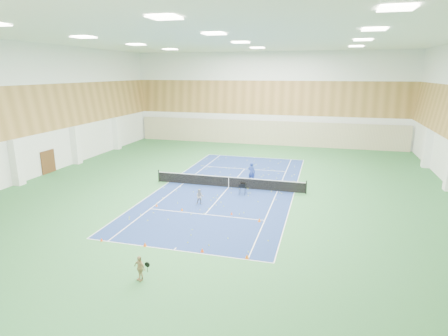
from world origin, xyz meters
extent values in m
plane|color=#2E6B37|center=(0.00, 0.00, 0.00)|extent=(40.00, 40.00, 0.00)
cube|color=navy|center=(0.00, 0.00, 0.01)|extent=(10.97, 23.77, 0.01)
cube|color=#C6B793|center=(0.00, 19.75, 1.60)|extent=(35.40, 0.16, 3.20)
cube|color=#593319|center=(-17.92, 0.00, 1.10)|extent=(0.08, 1.80, 2.20)
imported|color=navy|center=(1.54, 2.12, 0.90)|extent=(0.74, 0.57, 1.79)
imported|color=#92929A|center=(-1.00, -4.57, 0.59)|extent=(0.67, 0.59, 1.18)
imported|color=tan|center=(-0.35, -15.11, 0.62)|extent=(0.78, 0.55, 1.23)
cone|color=#FF660D|center=(-3.89, -5.82, 0.10)|extent=(0.19, 0.19, 0.21)
cone|color=orange|center=(-1.80, -6.14, 0.10)|extent=(0.19, 0.19, 0.21)
cone|color=#E1420B|center=(1.76, -5.94, 0.10)|extent=(0.18, 0.18, 0.19)
cone|color=orange|center=(3.81, -6.65, 0.12)|extent=(0.22, 0.22, 0.24)
cone|color=#F0420C|center=(-4.49, -11.92, 0.10)|extent=(0.18, 0.18, 0.19)
cone|color=#EB560C|center=(-1.76, -11.85, 0.12)|extent=(0.22, 0.22, 0.24)
cone|color=#FF500D|center=(1.56, -11.67, 0.11)|extent=(0.21, 0.21, 0.23)
cone|color=#DC5F0B|center=(4.06, -11.75, 0.12)|extent=(0.22, 0.22, 0.25)
camera|label=1|loc=(7.58, -29.20, 9.49)|focal=30.00mm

